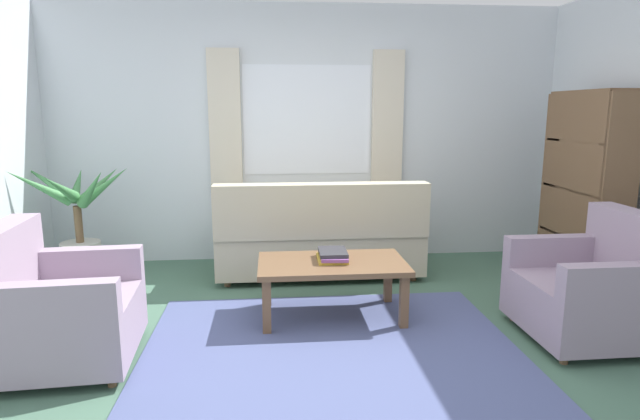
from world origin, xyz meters
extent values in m
plane|color=#476B56|center=(0.00, 0.00, 0.00)|extent=(6.24, 6.24, 0.00)
cube|color=silver|center=(0.00, 2.26, 1.30)|extent=(5.32, 0.12, 2.60)
cube|color=white|center=(0.00, 2.20, 1.45)|extent=(1.30, 0.01, 1.10)
cube|color=beige|center=(-0.83, 2.17, 1.45)|extent=(0.32, 0.06, 1.40)
cube|color=beige|center=(0.83, 2.17, 1.45)|extent=(0.32, 0.06, 1.40)
cube|color=#4C5684|center=(0.00, 0.00, 0.01)|extent=(2.45, 1.89, 0.01)
cube|color=#BCB293|center=(0.07, 1.62, 0.25)|extent=(1.90, 0.80, 0.38)
cube|color=#BCB293|center=(0.07, 1.30, 0.68)|extent=(1.90, 0.20, 0.48)
cube|color=#BCB293|center=(0.94, 1.62, 0.56)|extent=(0.16, 0.80, 0.24)
cube|color=#BCB293|center=(-0.80, 1.62, 0.56)|extent=(0.16, 0.80, 0.24)
cylinder|color=brown|center=(0.92, 1.92, 0.03)|extent=(0.06, 0.06, 0.06)
cylinder|color=brown|center=(-0.78, 1.92, 0.03)|extent=(0.06, 0.06, 0.06)
cylinder|color=brown|center=(0.92, 1.32, 0.03)|extent=(0.06, 0.06, 0.06)
cylinder|color=brown|center=(-0.78, 1.32, 0.03)|extent=(0.06, 0.06, 0.06)
cube|color=#998499|center=(-1.64, -0.04, 0.24)|extent=(0.85, 0.89, 0.36)
cube|color=#998499|center=(-1.97, -0.06, 0.65)|extent=(0.23, 0.85, 0.46)
cube|color=#998499|center=(-1.62, -0.40, 0.53)|extent=(0.81, 0.17, 0.22)
cube|color=#998499|center=(-1.67, 0.32, 0.53)|extent=(0.81, 0.17, 0.22)
cylinder|color=brown|center=(-1.30, -0.36, 0.03)|extent=(0.05, 0.05, 0.06)
cylinder|color=brown|center=(-1.35, 0.32, 0.03)|extent=(0.05, 0.05, 0.06)
cylinder|color=brown|center=(-1.98, 0.28, 0.03)|extent=(0.05, 0.05, 0.06)
cube|color=#998499|center=(1.74, 0.00, 0.24)|extent=(0.80, 0.84, 0.36)
cube|color=#998499|center=(2.07, 0.00, 0.65)|extent=(0.18, 0.84, 0.46)
cube|color=#998499|center=(1.74, 0.36, 0.53)|extent=(0.80, 0.12, 0.22)
cube|color=#998499|center=(1.74, -0.36, 0.53)|extent=(0.80, 0.12, 0.22)
cylinder|color=brown|center=(1.42, 0.34, 0.03)|extent=(0.05, 0.05, 0.06)
cylinder|color=brown|center=(1.42, -0.34, 0.03)|extent=(0.05, 0.05, 0.06)
cylinder|color=brown|center=(2.06, 0.34, 0.03)|extent=(0.05, 0.05, 0.06)
cube|color=brown|center=(0.07, 0.53, 0.42)|extent=(1.10, 0.64, 0.04)
cube|color=brown|center=(-0.42, 0.27, 0.20)|extent=(0.06, 0.06, 0.40)
cube|color=brown|center=(0.56, 0.27, 0.20)|extent=(0.06, 0.06, 0.40)
cube|color=brown|center=(-0.42, 0.79, 0.20)|extent=(0.06, 0.06, 0.40)
cube|color=brown|center=(0.56, 0.79, 0.20)|extent=(0.06, 0.06, 0.40)
cube|color=gold|center=(0.07, 0.57, 0.45)|extent=(0.22, 0.28, 0.02)
cube|color=#7F478C|center=(0.09, 0.56, 0.47)|extent=(0.22, 0.31, 0.02)
cube|color=#2D2D33|center=(0.08, 0.57, 0.50)|extent=(0.21, 0.28, 0.03)
cylinder|color=#B7B2A8|center=(-2.15, 1.66, 0.18)|extent=(0.36, 0.36, 0.35)
cylinder|color=brown|center=(-2.15, 1.66, 0.52)|extent=(0.07, 0.07, 0.34)
cone|color=#47894C|center=(-1.89, 1.65, 0.88)|extent=(0.48, 0.12, 0.40)
cone|color=#47894C|center=(-1.99, 1.85, 0.87)|extent=(0.34, 0.44, 0.37)
cone|color=#47894C|center=(-2.21, 1.90, 0.86)|extent=(0.18, 0.48, 0.34)
cone|color=#47894C|center=(-2.44, 1.77, 0.91)|extent=(0.58, 0.34, 0.37)
cone|color=#47894C|center=(-2.40, 1.51, 0.89)|extent=(0.49, 0.39, 0.42)
cone|color=#47894C|center=(-2.16, 1.36, 0.91)|extent=(0.11, 0.60, 0.34)
cone|color=#47894C|center=(-1.95, 1.49, 0.88)|extent=(0.40, 0.39, 0.44)
cube|color=brown|center=(2.38, 0.66, 0.85)|extent=(0.30, 0.04, 1.70)
cube|color=brown|center=(2.38, 1.56, 0.85)|extent=(0.30, 0.04, 1.70)
cube|color=brown|center=(2.24, 1.11, 0.85)|extent=(0.02, 0.90, 1.70)
cube|color=brown|center=(2.38, 1.11, 0.01)|extent=(0.30, 0.86, 0.02)
cube|color=brown|center=(2.38, 1.11, 0.43)|extent=(0.30, 0.86, 0.02)
cube|color=brown|center=(2.38, 1.11, 0.86)|extent=(0.30, 0.86, 0.02)
cube|color=brown|center=(2.38, 1.11, 1.28)|extent=(0.30, 0.86, 0.02)
cube|color=brown|center=(2.38, 1.11, 1.71)|extent=(0.30, 0.86, 0.02)
cube|color=gold|center=(2.38, 0.76, 0.99)|extent=(0.23, 0.09, 0.25)
cube|color=#335199|center=(2.38, 0.85, 1.01)|extent=(0.24, 0.05, 0.28)
cube|color=#387F4C|center=(2.38, 0.94, 0.97)|extent=(0.28, 0.10, 0.19)
cube|color=beige|center=(2.38, 1.04, 0.96)|extent=(0.25, 0.08, 0.19)
cube|color=gold|center=(2.38, 1.13, 0.96)|extent=(0.23, 0.08, 0.19)
cube|color=#5B8E93|center=(2.38, 1.20, 0.99)|extent=(0.26, 0.05, 0.23)
cube|color=beige|center=(2.38, 1.26, 1.01)|extent=(0.23, 0.06, 0.27)
camera|label=1|loc=(-0.37, -3.18, 1.56)|focal=29.15mm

